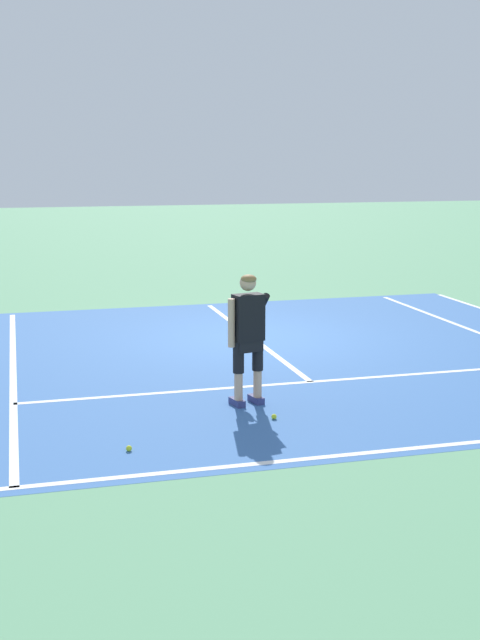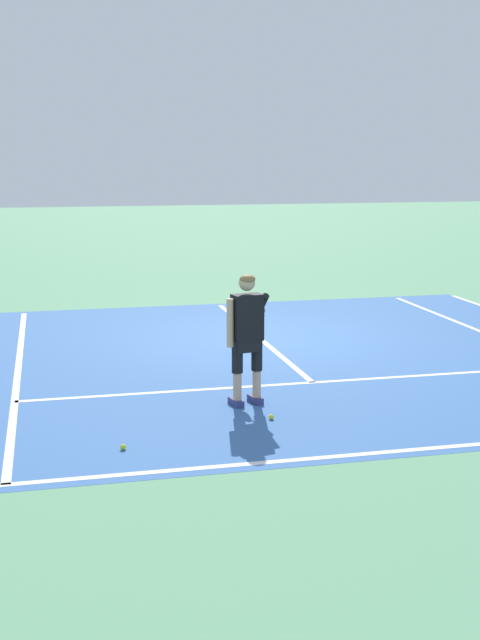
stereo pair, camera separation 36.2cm
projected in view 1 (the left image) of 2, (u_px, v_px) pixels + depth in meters
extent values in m
plane|color=#609E70|center=(252.00, 338.00, 14.79)|extent=(80.00, 80.00, 0.00)
cube|color=#3866A8|center=(274.00, 354.00, 13.56)|extent=(10.98, 9.69, 0.00)
cube|color=white|center=(400.00, 449.00, 9.16)|extent=(10.98, 0.10, 0.01)
cube|color=white|center=(311.00, 382.00, 11.90)|extent=(8.23, 0.10, 0.01)
cube|color=white|center=(250.00, 336.00, 14.93)|extent=(0.10, 6.40, 0.01)
cube|color=white|center=(13.00, 371.00, 12.51)|extent=(0.10, 9.29, 0.01)
cube|color=navy|center=(237.00, 402.00, 10.77)|extent=(0.17, 0.30, 0.09)
cube|color=navy|center=(256.00, 399.00, 10.90)|extent=(0.17, 0.30, 0.09)
cylinder|color=tan|center=(238.00, 386.00, 10.70)|extent=(0.11, 0.11, 0.36)
cylinder|color=black|center=(238.00, 357.00, 10.62)|extent=(0.14, 0.14, 0.41)
cylinder|color=tan|center=(258.00, 384.00, 10.82)|extent=(0.11, 0.11, 0.36)
cylinder|color=black|center=(258.00, 355.00, 10.75)|extent=(0.14, 0.14, 0.41)
cube|color=black|center=(248.00, 343.00, 10.65)|extent=(0.38, 0.27, 0.20)
cube|color=black|center=(248.00, 317.00, 10.59)|extent=(0.42, 0.30, 0.60)
cylinder|color=tan|center=(231.00, 323.00, 10.49)|extent=(0.09, 0.09, 0.62)
cylinder|color=black|center=(263.00, 303.00, 10.76)|extent=(0.14, 0.28, 0.29)
cylinder|color=tan|center=(258.00, 311.00, 10.98)|extent=(0.14, 0.30, 0.14)
sphere|color=tan|center=(248.00, 283.00, 10.51)|extent=(0.21, 0.21, 0.21)
ellipsoid|color=olive|center=(249.00, 279.00, 10.48)|extent=(0.24, 0.24, 0.12)
cylinder|color=#232326|center=(251.00, 310.00, 11.19)|extent=(0.07, 0.20, 0.03)
cylinder|color=black|center=(246.00, 308.00, 11.32)|extent=(0.04, 0.10, 0.02)
torus|color=black|center=(239.00, 306.00, 11.48)|extent=(0.09, 0.29, 0.30)
cylinder|color=silver|center=(239.00, 306.00, 11.48)|extent=(0.06, 0.24, 0.25)
sphere|color=#CCE02D|center=(129.00, 448.00, 9.11)|extent=(0.07, 0.07, 0.07)
sphere|color=#CCE02D|center=(274.00, 417.00, 10.22)|extent=(0.07, 0.07, 0.07)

